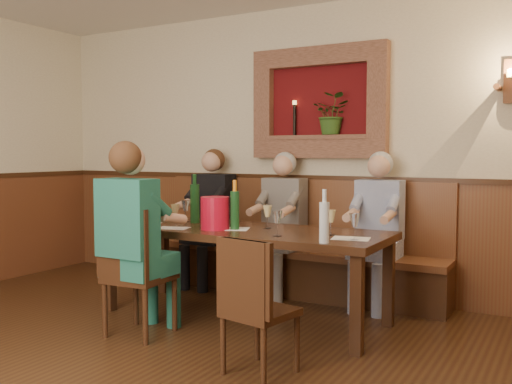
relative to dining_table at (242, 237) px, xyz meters
The scene contains 28 objects.
room_shell 2.21m from the dining_table, 90.00° to the right, with size 6.04×6.04×2.82m.
wainscoting 1.85m from the dining_table, 90.00° to the right, with size 6.02×6.02×1.15m.
wall_niche 1.59m from the dining_table, 77.58° to the left, with size 1.36×0.30×1.06m.
wall_sconce 2.53m from the dining_table, 29.61° to the left, with size 0.25×0.20×0.35m.
dining_table is the anchor object (origin of this frame).
bench 1.01m from the dining_table, 90.00° to the left, with size 3.00×0.45×1.11m.
chair_near_left 0.97m from the dining_table, 120.87° to the right, with size 0.46×0.46×0.97m.
chair_near_right 1.28m from the dining_table, 54.67° to the right, with size 0.45×0.45×0.86m.
person_bench_left 1.23m from the dining_table, 137.02° to the left, with size 0.41×0.51×1.41m.
person_bench_mid 0.85m from the dining_table, 95.21° to the left, with size 0.40×0.49×1.38m.
person_bench_right 1.21m from the dining_table, 44.04° to the left, with size 0.40×0.49×1.38m.
person_chair_front 0.90m from the dining_table, 120.51° to the right, with size 0.43×0.53×1.46m.
spittoon_bucket 0.31m from the dining_table, 135.62° to the right, with size 0.23×0.23×0.26m, color red.
wine_bottle_green_a 0.26m from the dining_table, 97.98° to the right, with size 0.09×0.09×0.40m.
wine_bottle_green_b 0.62m from the dining_table, 168.49° to the left, with size 0.11×0.11×0.43m.
water_bottle 0.98m from the dining_table, 23.25° to the right, with size 0.09×0.09×0.37m.
tasting_sheet_a 0.94m from the dining_table, behind, with size 0.29×0.20×0.00m, color white.
tasting_sheet_b 0.13m from the dining_table, 128.72° to the right, with size 0.30×0.21×0.00m, color white.
tasting_sheet_c 0.98m from the dining_table, ahead, with size 0.27×0.19×0.00m, color white.
tasting_sheet_d 0.58m from the dining_table, 150.69° to the right, with size 0.25×0.18×0.00m, color white.
wine_glass_0 1.05m from the dining_table, ahead, with size 0.08×0.08×0.19m, color white, non-canonical shape.
wine_glass_1 0.27m from the dining_table, 28.37° to the left, with size 0.08×0.08×0.19m, color #D1BD7D, non-canonical shape.
wine_glass_2 0.54m from the dining_table, 28.42° to the right, with size 0.08×0.08×0.19m, color white, non-canonical shape.
wine_glass_3 0.73m from the dining_table, 167.10° to the left, with size 0.08×0.08×0.19m, color white, non-canonical shape.
wine_glass_4 0.60m from the dining_table, 160.18° to the right, with size 0.08×0.08×0.19m, color #D1BD7D, non-canonical shape.
wine_glass_5 0.79m from the dining_table, ahead, with size 0.08×0.08×0.19m, color #D1BD7D, non-canonical shape.
wine_glass_6 0.97m from the dining_table, behind, with size 0.08×0.08×0.19m, color #D1BD7D, non-canonical shape.
wine_glass_7 0.35m from the dining_table, 154.91° to the left, with size 0.08×0.08×0.19m, color white, non-canonical shape.
Camera 1 is at (2.38, -2.15, 1.38)m, focal length 40.00 mm.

